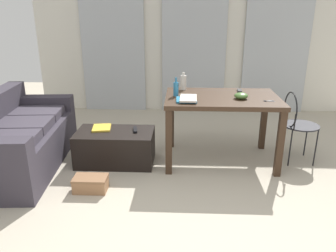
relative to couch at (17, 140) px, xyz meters
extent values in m
plane|color=#B2A893|center=(2.06, 0.20, -0.33)|extent=(8.77, 8.77, 0.00)
cube|color=silver|center=(2.06, 2.43, 0.96)|extent=(5.43, 0.10, 2.57)
cube|color=#B2B7BC|center=(0.67, 2.35, 0.79)|extent=(1.09, 0.03, 2.22)
cube|color=#B2B7BC|center=(2.06, 2.35, 0.79)|extent=(1.09, 0.03, 2.22)
cube|color=#B2B7BC|center=(3.45, 2.35, 0.79)|extent=(1.09, 0.03, 2.22)
cube|color=#38333D|center=(0.04, 0.00, -0.10)|extent=(0.98, 1.82, 0.45)
cube|color=#38333D|center=(-0.02, 0.78, 0.22)|extent=(0.85, 0.27, 0.19)
cube|color=#3E3944|center=(0.05, 0.46, 0.17)|extent=(0.63, 0.48, 0.10)
cube|color=#3E3944|center=(0.09, 0.01, 0.17)|extent=(0.63, 0.48, 0.10)
cube|color=#3E3944|center=(0.13, -0.44, 0.17)|extent=(0.63, 0.48, 0.10)
cube|color=black|center=(1.09, 0.15, -0.13)|extent=(0.89, 0.52, 0.39)
cube|color=#382619|center=(2.33, 0.27, 0.44)|extent=(1.29, 0.86, 0.05)
cube|color=#382619|center=(1.73, -0.11, 0.05)|extent=(0.07, 0.07, 0.74)
cube|color=#382619|center=(2.92, -0.11, 0.05)|extent=(0.07, 0.07, 0.74)
cube|color=#382619|center=(1.73, 0.65, 0.05)|extent=(0.07, 0.07, 0.74)
cube|color=#382619|center=(2.92, 0.65, 0.05)|extent=(0.07, 0.07, 0.74)
cylinder|color=black|center=(3.26, 0.29, 0.12)|extent=(0.42, 0.42, 0.02)
cylinder|color=black|center=(3.41, 0.15, -0.10)|extent=(0.02, 0.02, 0.44)
cylinder|color=black|center=(3.40, 0.44, -0.10)|extent=(0.02, 0.02, 0.44)
cylinder|color=black|center=(3.12, 0.14, -0.10)|extent=(0.02, 0.02, 0.44)
cylinder|color=black|center=(3.11, 0.43, -0.10)|extent=(0.02, 0.02, 0.44)
torus|color=black|center=(3.11, 0.29, 0.32)|extent=(0.03, 0.41, 0.41)
cylinder|color=black|center=(3.12, 0.11, 0.22)|extent=(0.02, 0.02, 0.19)
cylinder|color=black|center=(3.11, 0.46, 0.22)|extent=(0.02, 0.02, 0.19)
cylinder|color=beige|center=(1.88, 0.59, 0.55)|extent=(0.07, 0.07, 0.17)
cylinder|color=beige|center=(1.88, 0.59, 0.66)|extent=(0.03, 0.03, 0.04)
cylinder|color=teal|center=(1.80, 0.27, 0.54)|extent=(0.06, 0.06, 0.16)
cylinder|color=teal|center=(1.80, 0.27, 0.65)|extent=(0.02, 0.02, 0.06)
ellipsoid|color=#477033|center=(2.52, 0.17, 0.50)|extent=(0.15, 0.15, 0.07)
cube|color=#1E668C|center=(1.92, 0.07, 0.47)|extent=(0.22, 0.24, 0.02)
cube|color=silver|center=(1.94, 0.07, 0.49)|extent=(0.19, 0.31, 0.02)
cube|color=#232326|center=(2.56, 0.52, 0.48)|extent=(0.06, 0.15, 0.02)
cube|color=#9EA0A5|center=(2.82, 0.10, 0.47)|extent=(0.08, 0.04, 0.00)
torus|color=#262628|center=(2.76, 0.08, 0.47)|extent=(0.03, 0.03, 0.00)
cube|color=#9EA0A5|center=(2.82, 0.07, 0.47)|extent=(0.09, 0.03, 0.00)
torus|color=#262628|center=(2.76, 0.09, 0.47)|extent=(0.03, 0.03, 0.00)
cube|color=black|center=(1.33, 0.20, 0.07)|extent=(0.07, 0.19, 0.02)
cube|color=gold|center=(0.92, 0.24, 0.07)|extent=(0.24, 0.28, 0.02)
cube|color=#996B47|center=(0.97, -0.51, -0.26)|extent=(0.33, 0.20, 0.13)
cube|color=brown|center=(0.97, -0.51, -0.19)|extent=(0.34, 0.21, 0.02)
camera|label=1|loc=(1.87, -3.40, 1.40)|focal=35.26mm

